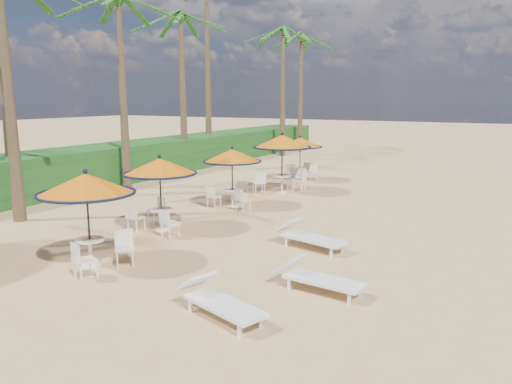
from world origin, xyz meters
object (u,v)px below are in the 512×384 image
station_0 (88,193)px  lounger_near (217,299)px  lounger_mid (315,276)px  station_4 (301,148)px  station_1 (159,175)px  station_2 (232,163)px  lounger_far (308,235)px  station_3 (283,149)px

station_0 → lounger_near: size_ratio=1.13×
lounger_mid → station_4: bearing=121.8°
station_1 → lounger_near: 6.83m
station_2 → lounger_near: bearing=-60.1°
station_2 → lounger_far: (4.60, -3.49, -1.34)m
station_0 → lounger_near: (4.23, -0.86, -1.52)m
station_0 → station_4: station_0 is taller
station_1 → lounger_far: station_1 is taller
lounger_near → station_1: bearing=157.1°
lounger_far → lounger_near: bearing=-73.5°
station_0 → lounger_far: bearing=45.5°
station_3 → lounger_near: station_3 is taller
station_4 → lounger_near: bearing=-71.7°
station_4 → station_1: bearing=-89.9°
station_3 → lounger_mid: size_ratio=1.27×
station_1 → station_3: station_3 is taller
station_3 → lounger_mid: bearing=-60.4°
station_2 → station_4: station_2 is taller
lounger_near → lounger_mid: (1.15, 2.10, -0.01)m
station_0 → station_2: 7.59m
lounger_far → station_4: bearing=128.6°
lounger_near → lounger_far: bearing=111.1°
station_2 → lounger_mid: bearing=-46.6°
lounger_near → lounger_mid: 2.39m
station_4 → lounger_near: (5.05, -15.27, -1.32)m
station_1 → station_4: station_1 is taller
station_0 → lounger_far: 5.89m
station_4 → station_3: bearing=-80.0°
lounger_near → lounger_mid: size_ratio=1.04×
lounger_far → station_2: bearing=156.4°
station_4 → lounger_mid: bearing=-64.8°
station_0 → station_3: 11.14m
station_2 → station_4: size_ratio=1.02×
station_2 → lounger_mid: size_ratio=1.12×
station_0 → lounger_far: (3.99, 4.06, -1.51)m
station_2 → station_4: bearing=91.8°
station_1 → lounger_far: (4.78, 0.53, -1.40)m
station_3 → lounger_far: station_3 is taller
station_4 → lounger_far: size_ratio=1.01×
lounger_near → lounger_far: (-0.24, 4.92, 0.01)m
station_2 → lounger_near: station_2 is taller
station_1 → station_4: (-0.02, 10.87, -0.09)m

